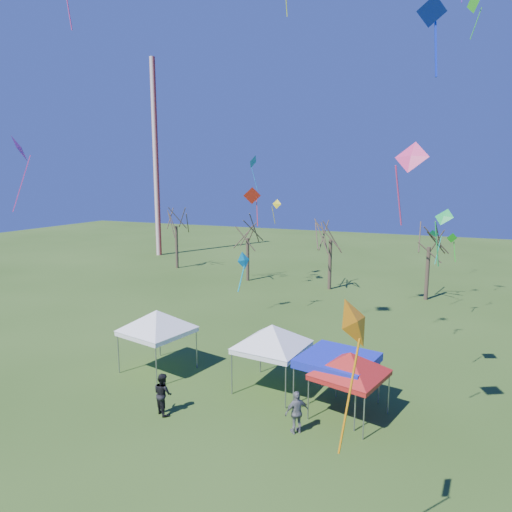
{
  "coord_description": "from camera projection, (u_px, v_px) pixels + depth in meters",
  "views": [
    {
      "loc": [
        7.68,
        -15.92,
        10.15
      ],
      "look_at": [
        -0.5,
        3.0,
        6.61
      ],
      "focal_mm": 32.0,
      "sensor_mm": 36.0,
      "label": 1
    }
  ],
  "objects": [
    {
      "name": "tent_red",
      "position": [
        350.0,
        357.0,
        19.18
      ],
      "size": [
        3.69,
        3.69,
        3.36
      ],
      "rotation": [
        0.0,
        0.0,
        -0.25
      ],
      "color": "gray",
      "rests_on": "ground"
    },
    {
      "name": "kite_17",
      "position": [
        444.0,
        218.0,
        20.5
      ],
      "size": [
        1.09,
        0.97,
        2.74
      ],
      "rotation": [
        0.0,
        0.0,
        5.79
      ],
      "color": "green",
      "rests_on": "ground"
    },
    {
      "name": "radio_mast",
      "position": [
        156.0,
        159.0,
        58.72
      ],
      "size": [
        0.7,
        0.7,
        25.0
      ],
      "primitive_type": "cylinder",
      "color": "silver",
      "rests_on": "ground"
    },
    {
      "name": "kite_13",
      "position": [
        277.0,
        204.0,
        41.45
      ],
      "size": [
        0.92,
        0.66,
        2.31
      ],
      "rotation": [
        0.0,
        0.0,
        6.16
      ],
      "color": "yellow",
      "rests_on": "ground"
    },
    {
      "name": "kite_2",
      "position": [
        253.0,
        162.0,
        42.14
      ],
      "size": [
        0.7,
        1.32,
        3.24
      ],
      "rotation": [
        0.0,
        0.0,
        4.67
      ],
      "color": "blue",
      "rests_on": "ground"
    },
    {
      "name": "tent_white_west",
      "position": [
        157.0,
        314.0,
        23.85
      ],
      "size": [
        4.26,
        4.26,
        3.84
      ],
      "rotation": [
        0.0,
        0.0,
        -0.21
      ],
      "color": "gray",
      "rests_on": "ground"
    },
    {
      "name": "kite_19",
      "position": [
        452.0,
        239.0,
        31.97
      ],
      "size": [
        0.8,
        0.62,
        2.06
      ],
      "rotation": [
        0.0,
        0.0,
        3.55
      ],
      "color": "green",
      "rests_on": "ground"
    },
    {
      "name": "kite_3",
      "position": [
        474.0,
        4.0,
        34.59
      ],
      "size": [
        1.16,
        1.27,
        3.38
      ],
      "rotation": [
        0.0,
        0.0,
        2.25
      ],
      "color": "green",
      "rests_on": "ground"
    },
    {
      "name": "kite_1",
      "position": [
        244.0,
        261.0,
        22.34
      ],
      "size": [
        0.54,
        0.92,
        2.02
      ],
      "rotation": [
        0.0,
        0.0,
        1.28
      ],
      "color": "#0EB3D4",
      "rests_on": "ground"
    },
    {
      "name": "person_grey",
      "position": [
        297.0,
        412.0,
        18.25
      ],
      "size": [
        1.04,
        1.03,
        1.77
      ],
      "primitive_type": "imported",
      "rotation": [
        0.0,
        0.0,
        3.92
      ],
      "color": "slate",
      "rests_on": "ground"
    },
    {
      "name": "ground",
      "position": [
        239.0,
        423.0,
        19.13
      ],
      "size": [
        140.0,
        140.0,
        0.0
      ],
      "primitive_type": "plane",
      "color": "#2D4A17",
      "rests_on": "ground"
    },
    {
      "name": "tree_0",
      "position": [
        176.0,
        211.0,
        50.96
      ],
      "size": [
        3.83,
        3.83,
        8.44
      ],
      "color": "#3D2D21",
      "rests_on": "ground"
    },
    {
      "name": "kite_14",
      "position": [
        20.0,
        149.0,
        23.33
      ],
      "size": [
        1.58,
        1.65,
        3.93
      ],
      "rotation": [
        0.0,
        0.0,
        2.28
      ],
      "color": "#FB37A5",
      "rests_on": "ground"
    },
    {
      "name": "tent_white_mid",
      "position": [
        272.0,
        329.0,
        21.71
      ],
      "size": [
        4.24,
        4.24,
        3.76
      ],
      "rotation": [
        0.0,
        0.0,
        -0.1
      ],
      "color": "gray",
      "rests_on": "ground"
    },
    {
      "name": "tree_1",
      "position": [
        248.0,
        223.0,
        44.66
      ],
      "size": [
        3.42,
        3.42,
        7.54
      ],
      "color": "#3D2D21",
      "rests_on": "ground"
    },
    {
      "name": "kite_9",
      "position": [
        432.0,
        13.0,
        10.8
      ],
      "size": [
        0.84,
        0.67,
        1.86
      ],
      "rotation": [
        0.0,
        0.0,
        3.51
      ],
      "color": "#1229C1",
      "rests_on": "ground"
    },
    {
      "name": "kite_5",
      "position": [
        355.0,
        325.0,
        10.36
      ],
      "size": [
        0.88,
        1.28,
        3.79
      ],
      "rotation": [
        0.0,
        0.0,
        1.31
      ],
      "color": "orange",
      "rests_on": "ground"
    },
    {
      "name": "person_dark",
      "position": [
        163.0,
        394.0,
        19.76
      ],
      "size": [
        1.11,
        1.02,
        1.83
      ],
      "primitive_type": "imported",
      "rotation": [
        0.0,
        0.0,
        2.68
      ],
      "color": "black",
      "rests_on": "ground"
    },
    {
      "name": "tree_2",
      "position": [
        331.0,
        221.0,
        41.04
      ],
      "size": [
        3.71,
        3.71,
        8.18
      ],
      "color": "#3D2D21",
      "rests_on": "ground"
    },
    {
      "name": "tent_blue",
      "position": [
        338.0,
        360.0,
        20.1
      ],
      "size": [
        3.56,
        3.56,
        2.39
      ],
      "rotation": [
        0.0,
        0.0,
        -0.19
      ],
      "color": "gray",
      "rests_on": "ground"
    },
    {
      "name": "kite_22",
      "position": [
        434.0,
        235.0,
        34.56
      ],
      "size": [
        1.01,
        0.95,
        2.63
      ],
      "rotation": [
        0.0,
        0.0,
        2.73
      ],
      "color": "#0BAA88",
      "rests_on": "ground"
    },
    {
      "name": "tree_3",
      "position": [
        430.0,
        228.0,
        37.49
      ],
      "size": [
        3.59,
        3.59,
        7.91
      ],
      "color": "#3D2D21",
      "rests_on": "ground"
    },
    {
      "name": "kite_27",
      "position": [
        411.0,
        158.0,
        14.57
      ],
      "size": [
        1.26,
        0.92,
        2.78
      ],
      "rotation": [
        0.0,
        0.0,
        5.99
      ],
      "color": "#E43271",
      "rests_on": "ground"
    },
    {
      "name": "kite_11",
      "position": [
        252.0,
        196.0,
        31.92
      ],
      "size": [
        1.29,
        0.99,
        2.77
      ],
      "rotation": [
        0.0,
        0.0,
        3.65
      ],
      "color": "red",
      "rests_on": "ground"
    }
  ]
}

